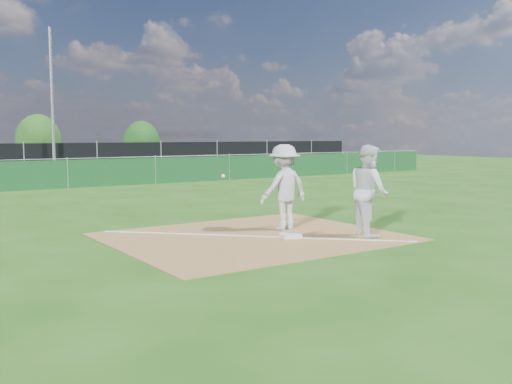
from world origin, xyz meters
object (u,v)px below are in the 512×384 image
play_at_first (284,187)px  first_base (291,236)px  car_right (108,157)px  tree_mid (38,139)px  light_pole (52,102)px  tree_right (141,142)px  runner (369,191)px

play_at_first → first_base: bearing=-119.4°
first_base → play_at_first: bearing=60.6°
car_right → tree_mid: size_ratio=1.29×
light_pole → first_base: bearing=-92.3°
tree_mid → tree_right: bearing=-14.7°
runner → car_right: (4.36, 28.72, -0.30)m
car_right → tree_mid: tree_mid is taller
car_right → tree_right: tree_right is taller
light_pole → first_base: size_ratio=19.69×
play_at_first → tree_right: (9.69, 31.28, 0.69)m
car_right → tree_mid: bearing=16.2°
tree_right → runner: bearing=-104.7°
play_at_first → car_right: 27.55m
runner → tree_right: size_ratio=0.61×
light_pole → play_at_first: 21.52m
runner → car_right: 29.05m
tree_right → car_right: bearing=-135.0°
runner → car_right: runner is taller
first_base → runner: (1.61, -0.74, 0.96)m
tree_right → tree_mid: bearing=165.3°
first_base → runner: size_ratio=0.20×
light_pole → tree_right: 13.85m
tree_mid → tree_right: (7.30, -1.91, -0.22)m
first_base → runner: runner is taller
first_base → tree_mid: (2.94, 34.16, 1.88)m
play_at_first → tree_mid: (2.39, 33.20, 0.92)m
runner → tree_mid: size_ratio=0.54×
first_base → light_pole: bearing=87.7°
first_base → tree_right: size_ratio=0.12×
car_right → tree_right: size_ratio=1.46×
light_pole → tree_mid: bearing=80.3°
light_pole → tree_right: bearing=46.9°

